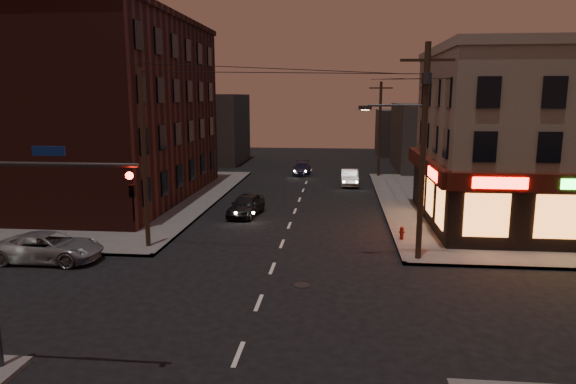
# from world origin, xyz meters

# --- Properties ---
(ground) EXTENTS (120.00, 120.00, 0.00)m
(ground) POSITION_xyz_m (0.00, 0.00, 0.00)
(ground) COLOR black
(ground) RESTS_ON ground
(sidewalk_ne) EXTENTS (24.00, 28.00, 0.15)m
(sidewalk_ne) POSITION_xyz_m (18.00, 19.00, 0.07)
(sidewalk_ne) COLOR #514F4C
(sidewalk_ne) RESTS_ON ground
(sidewalk_nw) EXTENTS (24.00, 28.00, 0.15)m
(sidewalk_nw) POSITION_xyz_m (-18.00, 19.00, 0.07)
(sidewalk_nw) COLOR #514F4C
(sidewalk_nw) RESTS_ON ground
(pizza_building) EXTENTS (15.85, 12.85, 10.50)m
(pizza_building) POSITION_xyz_m (15.93, 13.43, 5.35)
(pizza_building) COLOR gray
(pizza_building) RESTS_ON sidewalk_ne
(brick_apartment) EXTENTS (12.00, 20.00, 13.00)m
(brick_apartment) POSITION_xyz_m (-14.50, 19.00, 6.65)
(brick_apartment) COLOR #421915
(brick_apartment) RESTS_ON sidewalk_nw
(bg_building_ne_a) EXTENTS (10.00, 12.00, 7.00)m
(bg_building_ne_a) POSITION_xyz_m (14.00, 38.00, 3.50)
(bg_building_ne_a) COLOR #3F3D3A
(bg_building_ne_a) RESTS_ON ground
(bg_building_nw) EXTENTS (9.00, 10.00, 8.00)m
(bg_building_nw) POSITION_xyz_m (-13.00, 42.00, 4.00)
(bg_building_nw) COLOR #3F3D3A
(bg_building_nw) RESTS_ON ground
(bg_building_ne_b) EXTENTS (8.00, 8.00, 6.00)m
(bg_building_ne_b) POSITION_xyz_m (12.00, 52.00, 3.00)
(bg_building_ne_b) COLOR #3F3D3A
(bg_building_ne_b) RESTS_ON ground
(utility_pole_main) EXTENTS (4.20, 0.44, 10.00)m
(utility_pole_main) POSITION_xyz_m (6.68, 5.80, 5.76)
(utility_pole_main) COLOR #382619
(utility_pole_main) RESTS_ON sidewalk_ne
(utility_pole_far) EXTENTS (0.26, 0.26, 9.00)m
(utility_pole_far) POSITION_xyz_m (6.80, 32.00, 4.65)
(utility_pole_far) COLOR #382619
(utility_pole_far) RESTS_ON sidewalk_ne
(utility_pole_west) EXTENTS (0.24, 0.24, 9.00)m
(utility_pole_west) POSITION_xyz_m (-6.80, 6.50, 4.65)
(utility_pole_west) COLOR #382619
(utility_pole_west) RESTS_ON sidewalk_nw
(traffic_signal) EXTENTS (4.49, 0.32, 6.47)m
(traffic_signal) POSITION_xyz_m (-5.57, -5.60, 4.16)
(traffic_signal) COLOR #333538
(traffic_signal) RESTS_ON ground
(suv_cross) EXTENTS (5.01, 2.33, 1.39)m
(suv_cross) POSITION_xyz_m (-10.72, 4.00, 0.69)
(suv_cross) COLOR gray
(suv_cross) RESTS_ON ground
(sedan_near) EXTENTS (2.24, 4.40, 1.43)m
(sedan_near) POSITION_xyz_m (-3.09, 14.37, 0.72)
(sedan_near) COLOR black
(sedan_near) RESTS_ON ground
(sedan_mid) EXTENTS (1.51, 4.30, 1.42)m
(sedan_mid) POSITION_xyz_m (3.93, 26.93, 0.71)
(sedan_mid) COLOR gray
(sedan_mid) RESTS_ON ground
(sedan_far) EXTENTS (1.81, 4.27, 1.23)m
(sedan_far) POSITION_xyz_m (-0.75, 32.80, 0.61)
(sedan_far) COLOR black
(sedan_far) RESTS_ON ground
(fire_hydrant) EXTENTS (0.31, 0.31, 0.72)m
(fire_hydrant) POSITION_xyz_m (6.40, 9.01, 0.54)
(fire_hydrant) COLOR maroon
(fire_hydrant) RESTS_ON sidewalk_ne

